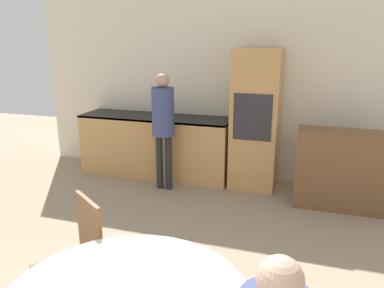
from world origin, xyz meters
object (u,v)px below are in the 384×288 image
Objects in this scene: person_standing at (163,119)px; oven_unit at (255,120)px; sideboard at (345,170)px; chair_far_left at (79,255)px.

oven_unit is at bearing 23.33° from person_standing.
oven_unit is 1.29m from sideboard.
oven_unit reaches higher than person_standing.
oven_unit reaches higher than chair_far_left.
oven_unit is 1.19× the size of person_standing.
chair_far_left is (-1.94, -2.61, 0.05)m from sideboard.
person_standing reaches higher than sideboard.
oven_unit reaches higher than sideboard.
person_standing reaches higher than chair_far_left.
sideboard is 3.25m from chair_far_left.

